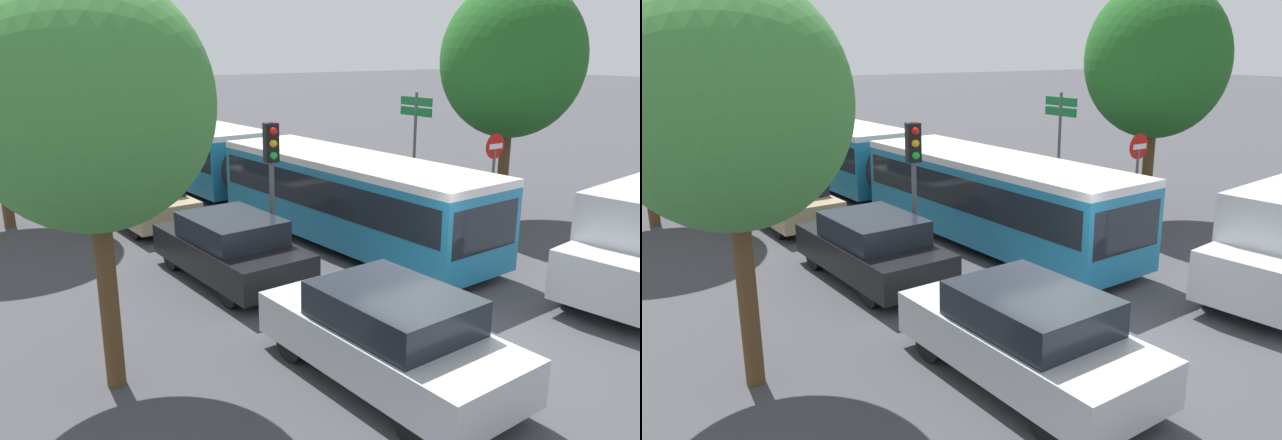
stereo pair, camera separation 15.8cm
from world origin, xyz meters
TOP-DOWN VIEW (x-y plane):
  - ground_plane at (0.00, 0.00)m, footprint 200.00×200.00m
  - articulated_bus at (1.76, 8.97)m, footprint 3.28×15.82m
  - city_bus_rear at (-1.97, 35.91)m, footprint 2.57×11.42m
  - queued_car_silver at (-1.80, -0.46)m, footprint 2.11×4.54m
  - queued_car_black at (-1.84, 4.90)m, footprint 2.04×4.38m
  - queued_car_tan at (-1.92, 10.48)m, footprint 2.00×4.31m
  - queued_car_graphite at (-2.02, 15.76)m, footprint 1.98×4.25m
  - queued_car_green at (-2.04, 21.36)m, footprint 1.88×4.05m
  - traffic_light at (-0.55, 5.24)m, footprint 0.36×0.38m
  - no_entry_sign at (5.75, 4.10)m, footprint 0.70×0.08m
  - direction_sign_post at (6.95, 8.57)m, footprint 0.14×1.40m
  - tree_left_near at (-5.34, 1.83)m, footprint 3.47×3.47m
  - tree_right_near at (7.39, 4.98)m, footprint 4.08×4.08m

SIDE VIEW (x-z plane):
  - ground_plane at x=0.00m, z-range 0.00..0.00m
  - queued_car_green at x=-2.04m, z-range 0.01..1.39m
  - queued_car_graphite at x=-2.02m, z-range 0.01..1.46m
  - queued_car_tan at x=-1.92m, z-range 0.01..1.48m
  - queued_car_black at x=-1.84m, z-range 0.01..1.50m
  - queued_car_silver at x=-1.80m, z-range 0.01..1.56m
  - articulated_bus at x=1.76m, z-range 0.18..2.51m
  - city_bus_rear at x=-1.97m, z-range 0.19..2.65m
  - no_entry_sign at x=5.75m, z-range 0.47..3.29m
  - traffic_light at x=-0.55m, z-range 0.80..4.20m
  - direction_sign_post at x=6.95m, z-range 0.75..4.35m
  - tree_left_near at x=-5.34m, z-range 1.24..7.39m
  - tree_right_near at x=7.39m, z-range 1.12..8.06m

